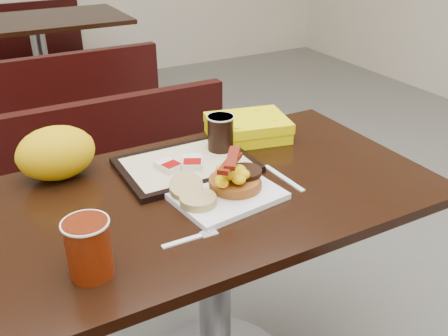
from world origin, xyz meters
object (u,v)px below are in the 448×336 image
table_far (44,73)px  knife (284,178)px  bench_far_s (68,106)px  paper_bag (56,153)px  hashbrown_sleeve_right (193,162)px  platter (226,195)px  pancake_stack (235,182)px  coffee_cup_near (89,248)px  coffee_cup_far (221,133)px  clamshell (248,128)px  fork (182,241)px  table_near (215,294)px  tray (186,165)px  hashbrown_sleeve_left (168,166)px  bench_far_n (27,53)px  bench_near_n (137,195)px

table_far → knife: bearing=-85.8°
bench_far_s → paper_bag: paper_bag is taller
hashbrown_sleeve_right → bench_far_s: bearing=117.3°
bench_far_s → platter: platter is taller
pancake_stack → coffee_cup_near: (-0.43, -0.15, 0.03)m
platter → coffee_cup_far: (0.11, 0.24, 0.06)m
bench_far_s → clamshell: clamshell is taller
fork → hashbrown_sleeve_right: bearing=61.0°
table_near → table_far: size_ratio=1.00×
table_far → fork: bearing=-93.7°
tray → hashbrown_sleeve_right: hashbrown_sleeve_right is taller
bench_far_s → paper_bag: (-0.35, -1.64, 0.47)m
fork → paper_bag: size_ratio=0.63×
hashbrown_sleeve_left → table_far: bearing=72.3°
platter → pancake_stack: 0.04m
hashbrown_sleeve_left → platter: bearing=-83.1°
tray → knife: bearing=-41.8°
knife → coffee_cup_near: bearing=-78.6°
bench_far_n → clamshell: 3.10m
bench_far_n → pancake_stack: size_ratio=7.10×
table_far → tray: 2.49m
table_far → coffee_cup_far: bearing=-87.3°
coffee_cup_near → coffee_cup_far: bearing=36.3°
table_far → paper_bag: (-0.35, -2.34, 0.45)m
tray → hashbrown_sleeve_left: bearing=-168.7°
bench_near_n → clamshell: 0.67m
fork → knife: bearing=20.7°
table_far → pancake_stack: pancake_stack is taller
coffee_cup_far → hashbrown_sleeve_left: bearing=-167.3°
knife → paper_bag: bearing=-122.4°
paper_bag → bench_near_n: bearing=51.0°
bench_near_n → tray: size_ratio=2.64×
pancake_stack → coffee_cup_far: 0.24m
bench_near_n → table_far: size_ratio=0.83×
coffee_cup_near → bench_far_s: bearing=79.5°
table_far → tray: bearing=-90.4°
table_near → hashbrown_sleeve_left: hashbrown_sleeve_left is taller
fork → paper_bag: bearing=111.7°
platter → coffee_cup_near: bearing=-168.5°
coffee_cup_near → hashbrown_sleeve_left: (0.31, 0.33, -0.04)m
hashbrown_sleeve_left → paper_bag: bearing=138.4°
coffee_cup_far → paper_bag: 0.48m
table_near → platter: bearing=-86.3°
bench_far_n → platter: 3.39m
bench_near_n → hashbrown_sleeve_right: size_ratio=13.20×
bench_far_s → knife: 2.00m
tray → paper_bag: 0.36m
table_near → clamshell: size_ratio=4.75×
table_near → clamshell: bearing=43.7°
table_far → hashbrown_sleeve_left: hashbrown_sleeve_left is taller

